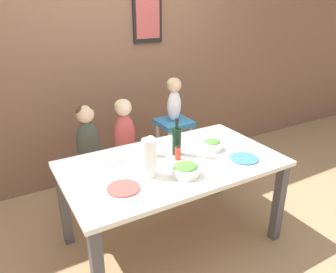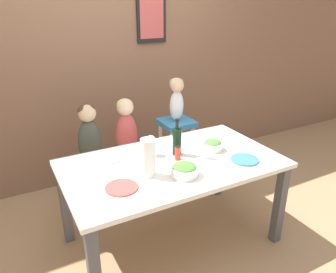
{
  "view_description": "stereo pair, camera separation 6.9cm",
  "coord_description": "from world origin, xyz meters",
  "px_view_note": "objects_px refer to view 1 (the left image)",
  "views": [
    {
      "loc": [
        -1.13,
        -1.89,
        1.86
      ],
      "look_at": [
        0.0,
        0.07,
        0.91
      ],
      "focal_mm": 35.0,
      "sensor_mm": 36.0,
      "label": 1
    },
    {
      "loc": [
        -1.07,
        -1.92,
        1.86
      ],
      "look_at": [
        0.0,
        0.07,
        0.91
      ],
      "focal_mm": 35.0,
      "sensor_mm": 36.0,
      "label": 2
    }
  ],
  "objects_px": {
    "person_child_left": "(87,134)",
    "paper_towel_roll": "(149,158)",
    "dinner_plate_back_right": "(208,137)",
    "wine_bottle": "(177,141)",
    "dinner_plate_back_left": "(106,160)",
    "salad_bowl_large": "(186,169)",
    "salad_bowl_small": "(212,144)",
    "chair_far_left": "(91,174)",
    "wine_glass_far": "(151,141)",
    "chair_right_highchair": "(174,137)",
    "wine_glass_near": "(202,143)",
    "chair_far_center": "(126,165)",
    "dinner_plate_front_left": "(123,188)",
    "person_child_center": "(124,127)",
    "person_baby_right": "(174,95)",
    "dinner_plate_front_right": "(244,158)"
  },
  "relations": [
    {
      "from": "salad_bowl_large",
      "to": "dinner_plate_back_right",
      "type": "bearing_deg",
      "value": 40.89
    },
    {
      "from": "chair_right_highchair",
      "to": "wine_glass_near",
      "type": "xyz_separation_m",
      "value": [
        -0.22,
        -0.78,
        0.28
      ]
    },
    {
      "from": "person_child_left",
      "to": "chair_far_left",
      "type": "bearing_deg",
      "value": -90.0
    },
    {
      "from": "wine_glass_near",
      "to": "dinner_plate_back_right",
      "type": "relative_size",
      "value": 0.76
    },
    {
      "from": "person_child_left",
      "to": "wine_glass_far",
      "type": "bearing_deg",
      "value": -58.59
    },
    {
      "from": "person_baby_right",
      "to": "dinner_plate_back_right",
      "type": "distance_m",
      "value": 0.56
    },
    {
      "from": "chair_far_left",
      "to": "paper_towel_roll",
      "type": "relative_size",
      "value": 1.74
    },
    {
      "from": "wine_glass_far",
      "to": "chair_right_highchair",
      "type": "bearing_deg",
      "value": 45.52
    },
    {
      "from": "chair_far_center",
      "to": "dinner_plate_back_right",
      "type": "distance_m",
      "value": 0.84
    },
    {
      "from": "paper_towel_roll",
      "to": "salad_bowl_large",
      "type": "relative_size",
      "value": 1.37
    },
    {
      "from": "chair_far_left",
      "to": "wine_glass_far",
      "type": "distance_m",
      "value": 0.79
    },
    {
      "from": "person_child_left",
      "to": "salad_bowl_large",
      "type": "distance_m",
      "value": 1.04
    },
    {
      "from": "chair_far_center",
      "to": "dinner_plate_front_left",
      "type": "bearing_deg",
      "value": -113.33
    },
    {
      "from": "salad_bowl_small",
      "to": "dinner_plate_front_left",
      "type": "relative_size",
      "value": 0.75
    },
    {
      "from": "paper_towel_roll",
      "to": "dinner_plate_front_right",
      "type": "bearing_deg",
      "value": -10.44
    },
    {
      "from": "chair_far_center",
      "to": "salad_bowl_small",
      "type": "relative_size",
      "value": 2.92
    },
    {
      "from": "wine_glass_far",
      "to": "wine_bottle",
      "type": "bearing_deg",
      "value": -25.06
    },
    {
      "from": "wine_bottle",
      "to": "salad_bowl_large",
      "type": "xyz_separation_m",
      "value": [
        -0.12,
        -0.32,
        -0.07
      ]
    },
    {
      "from": "person_child_center",
      "to": "paper_towel_roll",
      "type": "distance_m",
      "value": 0.86
    },
    {
      "from": "dinner_plate_front_left",
      "to": "dinner_plate_back_left",
      "type": "height_order",
      "value": "same"
    },
    {
      "from": "wine_bottle",
      "to": "paper_towel_roll",
      "type": "xyz_separation_m",
      "value": [
        -0.34,
        -0.2,
        0.02
      ]
    },
    {
      "from": "chair_far_left",
      "to": "person_child_left",
      "type": "xyz_separation_m",
      "value": [
        0.0,
        0.0,
        0.39
      ]
    },
    {
      "from": "paper_towel_roll",
      "to": "person_baby_right",
      "type": "bearing_deg",
      "value": 50.2
    },
    {
      "from": "person_child_left",
      "to": "person_child_center",
      "type": "bearing_deg",
      "value": 0.0
    },
    {
      "from": "chair_right_highchair",
      "to": "wine_bottle",
      "type": "relative_size",
      "value": 2.54
    },
    {
      "from": "dinner_plate_back_left",
      "to": "salad_bowl_large",
      "type": "bearing_deg",
      "value": -50.81
    },
    {
      "from": "chair_far_left",
      "to": "salad_bowl_large",
      "type": "distance_m",
      "value": 1.1
    },
    {
      "from": "chair_far_left",
      "to": "wine_glass_far",
      "type": "xyz_separation_m",
      "value": [
        0.34,
        -0.55,
        0.46
      ]
    },
    {
      "from": "person_child_left",
      "to": "paper_towel_roll",
      "type": "height_order",
      "value": "person_child_left"
    },
    {
      "from": "chair_right_highchair",
      "to": "dinner_plate_front_right",
      "type": "relative_size",
      "value": 3.48
    },
    {
      "from": "salad_bowl_small",
      "to": "chair_far_left",
      "type": "bearing_deg",
      "value": 139.15
    },
    {
      "from": "wine_bottle",
      "to": "dinner_plate_front_right",
      "type": "bearing_deg",
      "value": -39.79
    },
    {
      "from": "dinner_plate_front_left",
      "to": "salad_bowl_small",
      "type": "bearing_deg",
      "value": 13.28
    },
    {
      "from": "dinner_plate_front_right",
      "to": "chair_far_center",
      "type": "bearing_deg",
      "value": 120.66
    },
    {
      "from": "wine_glass_far",
      "to": "dinner_plate_front_right",
      "type": "bearing_deg",
      "value": -35.7
    },
    {
      "from": "wine_glass_far",
      "to": "dinner_plate_back_right",
      "type": "bearing_deg",
      "value": 5.92
    },
    {
      "from": "wine_glass_near",
      "to": "dinner_plate_front_left",
      "type": "distance_m",
      "value": 0.73
    },
    {
      "from": "chair_far_center",
      "to": "dinner_plate_front_right",
      "type": "xyz_separation_m",
      "value": [
        0.58,
        -0.97,
        0.34
      ]
    },
    {
      "from": "salad_bowl_large",
      "to": "chair_right_highchair",
      "type": "bearing_deg",
      "value": 63.34
    },
    {
      "from": "dinner_plate_front_right",
      "to": "dinner_plate_front_left",
      "type": "bearing_deg",
      "value": 176.18
    },
    {
      "from": "dinner_plate_back_right",
      "to": "wine_bottle",
      "type": "bearing_deg",
      "value": -160.45
    },
    {
      "from": "chair_right_highchair",
      "to": "wine_glass_near",
      "type": "bearing_deg",
      "value": -105.75
    },
    {
      "from": "person_baby_right",
      "to": "salad_bowl_small",
      "type": "relative_size",
      "value": 2.61
    },
    {
      "from": "dinner_plate_front_left",
      "to": "dinner_plate_front_right",
      "type": "distance_m",
      "value": 0.97
    },
    {
      "from": "person_child_center",
      "to": "wine_glass_far",
      "type": "relative_size",
      "value": 3.45
    },
    {
      "from": "wine_glass_far",
      "to": "dinner_plate_front_right",
      "type": "height_order",
      "value": "wine_glass_far"
    },
    {
      "from": "wine_glass_far",
      "to": "dinner_plate_back_left",
      "type": "xyz_separation_m",
      "value": [
        -0.34,
        0.09,
        -0.11
      ]
    },
    {
      "from": "person_child_center",
      "to": "person_baby_right",
      "type": "relative_size",
      "value": 1.34
    },
    {
      "from": "wine_glass_near",
      "to": "dinner_plate_front_left",
      "type": "xyz_separation_m",
      "value": [
        -0.71,
        -0.13,
        -0.11
      ]
    },
    {
      "from": "paper_towel_roll",
      "to": "dinner_plate_front_right",
      "type": "xyz_separation_m",
      "value": [
        0.74,
        -0.14,
        -0.13
      ]
    }
  ]
}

